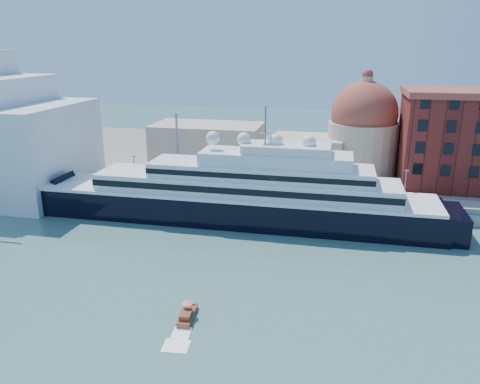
# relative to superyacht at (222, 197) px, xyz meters

# --- Properties ---
(ground) EXTENTS (400.00, 400.00, 0.00)m
(ground) POSITION_rel_superyacht_xyz_m (7.12, -23.00, -4.84)
(ground) COLOR #38615E
(ground) RESTS_ON ground
(quay) EXTENTS (180.00, 10.00, 2.50)m
(quay) POSITION_rel_superyacht_xyz_m (7.12, 11.00, -3.59)
(quay) COLOR gray
(quay) RESTS_ON ground
(land) EXTENTS (260.00, 72.00, 2.00)m
(land) POSITION_rel_superyacht_xyz_m (7.12, 52.00, -3.84)
(land) COLOR slate
(land) RESTS_ON ground
(quay_fence) EXTENTS (180.00, 0.10, 1.20)m
(quay_fence) POSITION_rel_superyacht_xyz_m (7.12, 6.50, -1.74)
(quay_fence) COLOR slate
(quay_fence) RESTS_ON quay
(superyacht) EXTENTS (93.83, 13.01, 28.04)m
(superyacht) POSITION_rel_superyacht_xyz_m (0.00, 0.00, 0.00)
(superyacht) COLOR black
(superyacht) RESTS_ON ground
(service_barge) EXTENTS (12.86, 4.74, 2.86)m
(service_barge) POSITION_rel_superyacht_xyz_m (-42.71, -1.11, -4.02)
(service_barge) COLOR white
(service_barge) RESTS_ON ground
(water_taxi) EXTENTS (2.24, 5.45, 2.52)m
(water_taxi) POSITION_rel_superyacht_xyz_m (4.59, -37.37, -4.23)
(water_taxi) COLOR brown
(water_taxi) RESTS_ON ground
(church) EXTENTS (66.00, 18.00, 25.50)m
(church) POSITION_rel_superyacht_xyz_m (13.51, 34.72, 6.07)
(church) COLOR beige
(church) RESTS_ON land
(lamp_posts) EXTENTS (120.80, 2.40, 18.00)m
(lamp_posts) POSITION_rel_superyacht_xyz_m (-5.55, 9.27, 5.00)
(lamp_posts) COLOR slate
(lamp_posts) RESTS_ON quay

